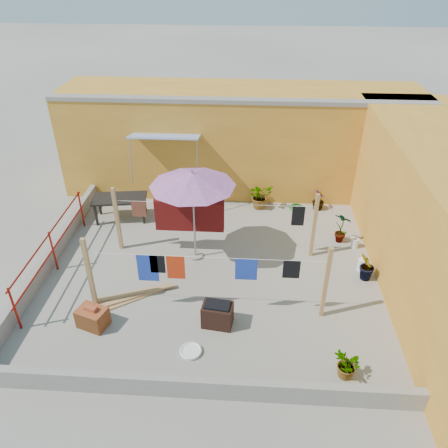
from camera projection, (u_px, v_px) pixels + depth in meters
The scene contains 21 objects.
ground at pixel (212, 270), 10.84m from camera, with size 80.00×80.00×0.00m, color #9E998E.
wall_back at pixel (240, 139), 13.90m from camera, with size 11.00×3.27×3.21m.
wall_right at pixel (444, 223), 9.70m from camera, with size 2.40×9.00×3.20m, color gold.
parapet_front at pixel (195, 387), 7.71m from camera, with size 8.30×0.16×0.44m, color gray.
parapet_left at pixel (50, 257), 10.94m from camera, with size 0.16×7.30×0.44m, color gray.
red_railing at pixel (52, 246), 10.49m from camera, with size 0.05×4.20×1.10m.
clothesline_rig at pixel (193, 222), 10.73m from camera, with size 5.09×2.35×1.80m.
patio_umbrella at pixel (192, 180), 10.13m from camera, with size 2.40×2.40×2.47m.
outdoor_table at pixel (120, 200), 12.55m from camera, with size 1.61×0.96×0.71m.
brick_stack at pixel (93, 317), 9.15m from camera, with size 0.71×0.61×0.52m.
lumber_pile at pixel (131, 297), 9.93m from camera, with size 1.80×1.19×0.12m.
brazier at pixel (217, 314), 9.15m from camera, with size 0.68×0.50×0.57m.
white_basin at pixel (191, 351), 8.62m from camera, with size 0.44×0.44×0.08m.
water_jug_a at pixel (362, 265), 10.78m from camera, with size 0.23×0.23×0.36m.
water_jug_b at pixel (355, 243), 11.60m from camera, with size 0.20×0.20×0.31m.
green_hose at pixel (297, 207), 13.39m from camera, with size 0.47×0.47×0.07m.
plant_back_a at pixel (260, 196), 13.26m from camera, with size 0.72×0.62×0.79m, color #215117.
plant_back_b at pixel (318, 200), 13.20m from camera, with size 0.35×0.35×0.63m, color #215117.
plant_right_a at pixel (342, 227), 11.65m from camera, with size 0.48×0.33×0.92m, color #215117.
plant_right_b at pixel (367, 267), 10.32m from camera, with size 0.44×0.35×0.79m, color #215117.
plant_right_c at pixel (348, 366), 8.00m from camera, with size 0.54×0.47×0.60m, color #215117.
Camera 1 is at (0.84, -8.49, 6.80)m, focal length 35.00 mm.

